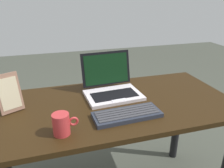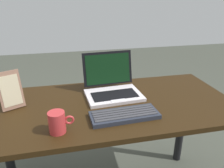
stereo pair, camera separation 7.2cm
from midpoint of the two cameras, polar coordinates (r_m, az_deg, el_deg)
name	(u,v)px [view 2 (the right image)]	position (r m, az deg, el deg)	size (l,w,h in m)	color
desk	(108,122)	(1.25, 0.64, -9.90)	(1.38, 0.64, 0.72)	black
laptop_front	(112,87)	(1.27, 1.61, -0.80)	(0.32, 0.28, 0.23)	silver
external_keyboard	(124,115)	(1.07, 5.22, -8.02)	(0.33, 0.14, 0.03)	#262B38
photo_frame	(10,91)	(1.20, -23.30, -1.61)	(0.12, 0.09, 0.20)	#8C634F
coffee_mug	(57,122)	(0.96, -11.85, -9.71)	(0.11, 0.07, 0.09)	#BB3032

